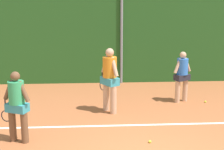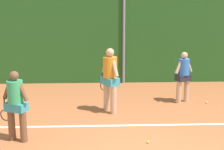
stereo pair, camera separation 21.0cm
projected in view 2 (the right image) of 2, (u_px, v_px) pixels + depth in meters
ground_plane at (136, 127)px, 8.83m from camera, size 27.24×27.24×0.00m
hedge_fence_backdrop at (123, 40)px, 13.21m from camera, size 17.61×0.25×3.41m
fence_post_center at (124, 36)px, 13.00m from camera, size 0.10×0.10×3.79m
court_baseline_paint at (136, 125)px, 8.95m from camera, size 12.87×0.10×0.01m
player_foreground_near at (16, 102)px, 7.79m from camera, size 0.76×0.47×1.70m
player_midcourt at (110, 77)px, 9.79m from camera, size 0.58×0.73×1.92m
player_backcourt_far at (183, 74)px, 10.75m from camera, size 0.64×0.47×1.66m
tennis_ball_2 at (148, 142)px, 7.84m from camera, size 0.07×0.07×0.07m
tennis_ball_5 at (207, 102)px, 10.82m from camera, size 0.07×0.07×0.07m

